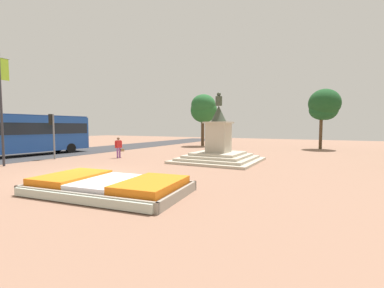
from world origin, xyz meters
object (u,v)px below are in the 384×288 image
at_px(city_bus, 24,132).
at_px(pedestrian_with_handbag, 119,146).
at_px(statue_monument, 218,149).
at_px(banner_pole, 1,101).
at_px(traffic_light_mid_block, 52,128).
at_px(flower_planter, 108,186).

bearing_deg(city_bus, pedestrian_with_handbag, 18.43).
height_order(statue_monument, city_bus, statue_monument).
height_order(banner_pole, city_bus, banner_pole).
distance_m(statue_monument, city_bus, 16.32).
distance_m(statue_monument, traffic_light_mid_block, 12.47).
bearing_deg(traffic_light_mid_block, city_bus, 176.89).
relative_size(statue_monument, banner_pole, 0.75).
bearing_deg(city_bus, statue_monument, 15.85).
xyz_separation_m(traffic_light_mid_block, city_bus, (-4.19, 0.23, -0.41)).
xyz_separation_m(statue_monument, city_bus, (-15.66, -4.45, 1.10)).
bearing_deg(flower_planter, traffic_light_mid_block, 154.73).
distance_m(flower_planter, statue_monument, 9.94).
height_order(flower_planter, pedestrian_with_handbag, pedestrian_with_handbag).
bearing_deg(flower_planter, city_bus, 160.33).
relative_size(city_bus, pedestrian_with_handbag, 6.69).
bearing_deg(statue_monument, flower_planter, -92.13).
relative_size(traffic_light_mid_block, banner_pole, 0.46).
bearing_deg(traffic_light_mid_block, pedestrian_with_handbag, 37.24).
height_order(statue_monument, banner_pole, banner_pole).
relative_size(flower_planter, statue_monument, 1.13).
height_order(flower_planter, traffic_light_mid_block, traffic_light_mid_block).
distance_m(statue_monument, banner_pole, 14.10).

